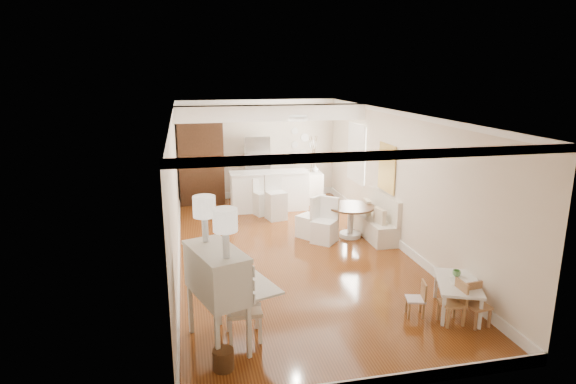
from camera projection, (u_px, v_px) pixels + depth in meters
name	position (u px, v px, depth m)	size (l,w,h in m)	color
room	(290.00, 153.00, 9.63)	(9.00, 9.04, 2.82)	brown
secretary_bureau	(218.00, 298.00, 6.32)	(1.07, 1.09, 1.37)	silver
gustavian_armchair	(243.00, 308.00, 6.55)	(0.51, 0.51, 0.89)	silver
wicker_basket	(223.00, 359.00, 5.92)	(0.26, 0.26, 0.26)	#55341A
kids_table	(457.00, 297.00, 7.29)	(0.60, 1.01, 0.50)	white
kids_chair_a	(452.00, 302.00, 6.95)	(0.32, 0.32, 0.66)	#AF804F
kids_chair_b	(415.00, 299.00, 7.18)	(0.27, 0.27, 0.55)	#9C7247
kids_chair_c	(478.00, 305.00, 6.90)	(0.30, 0.30, 0.63)	#A9764D
banquette	(375.00, 216.00, 10.56)	(0.52, 1.60, 0.98)	silver
dining_table	(351.00, 221.00, 10.59)	(1.04, 1.04, 0.71)	#4E2F19
slip_chair_near	(325.00, 221.00, 10.22)	(0.46, 0.48, 0.97)	white
slip_chair_far	(310.00, 216.00, 10.56)	(0.46, 0.48, 0.97)	white
breakfast_counter	(269.00, 191.00, 12.63)	(2.05, 0.65, 1.03)	white
bar_stool_left	(262.00, 197.00, 12.20)	(0.37, 0.37, 0.93)	silver
bar_stool_right	(276.00, 198.00, 11.81)	(0.44, 0.44, 1.10)	silver
pantry_cabinet	(201.00, 162.00, 13.15)	(1.20, 0.60, 2.30)	#381E11
fridge	(270.00, 168.00, 13.57)	(0.75, 0.65, 1.80)	silver
sideboard	(313.00, 187.00, 13.46)	(0.40, 0.90, 0.86)	white
pencil_cup	(457.00, 273.00, 7.41)	(0.12, 0.12, 0.10)	#66A962
branch_vase	(315.00, 168.00, 13.32)	(0.18, 0.18, 0.18)	white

